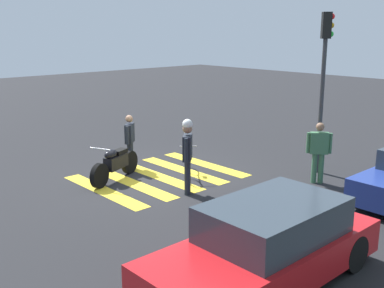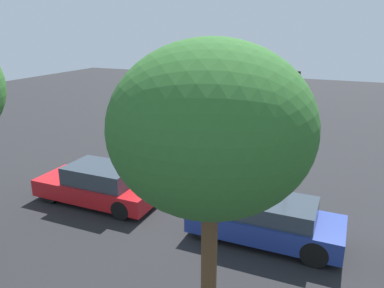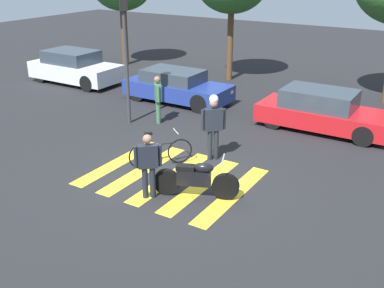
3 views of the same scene
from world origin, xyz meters
TOP-DOWN VIEW (x-y plane):
  - ground_plane at (0.00, 0.00)m, footprint 60.00×60.00m
  - police_motorcycle at (1.07, -0.55)m, footprint 1.98×0.99m
  - leaning_bicycle at (-0.66, 0.46)m, footprint 1.17×1.43m
  - officer_on_foot at (0.35, 1.59)m, footprint 0.54×0.51m
  - officer_by_motorcycle at (0.14, -1.16)m, footprint 0.51×0.47m
  - pedestrian_bystander at (-2.79, 3.31)m, footprint 0.46×0.53m
  - crosswalk_stripes at (0.00, 0.00)m, footprint 4.05×3.39m
  - car_white_van at (-9.19, 5.75)m, footprint 4.30×1.85m
  - car_blue_hatchback at (-3.62, 5.72)m, footprint 4.27×1.72m
  - car_red_convertible at (2.24, 5.61)m, footprint 4.30×1.75m
  - traffic_light_pole at (-3.65, 2.77)m, footprint 0.34×0.34m

SIDE VIEW (x-z plane):
  - ground_plane at x=0.00m, z-range 0.00..0.00m
  - crosswalk_stripes at x=0.00m, z-range 0.00..0.01m
  - leaning_bicycle at x=-0.66m, z-range -0.12..0.90m
  - police_motorcycle at x=1.07m, z-range -0.06..0.99m
  - car_blue_hatchback at x=-3.62m, z-range -0.01..1.25m
  - car_red_convertible at x=2.24m, z-range -0.03..1.31m
  - car_white_van at x=-9.19m, z-range -0.03..1.43m
  - officer_by_motorcycle at x=0.14m, z-range 0.10..1.71m
  - pedestrian_bystander at x=-2.79m, z-range 0.11..1.76m
  - officer_on_foot at x=0.35m, z-range 0.17..2.08m
  - traffic_light_pole at x=-3.65m, z-range 0.75..5.22m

